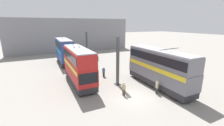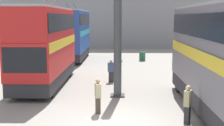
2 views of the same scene
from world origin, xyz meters
name	(u,v)px [view 2 (image 2 of 2)]	position (x,y,z in m)	size (l,w,h in m)	color
ground_plane	(117,121)	(0.00, 0.00, 0.00)	(240.00, 240.00, 0.00)	gray
depot_back_wall	(119,14)	(32.69, 0.00, 4.96)	(0.50, 36.00, 9.92)	gray
support_column_near	(118,40)	(4.33, 0.00, 3.24)	(0.80, 0.80, 6.72)	#42474C
support_column_far	(118,30)	(18.73, 0.00, 3.24)	(0.80, 0.80, 6.72)	#42474C
bus_left_near	(219,51)	(1.45, -4.74, 2.89)	(10.68, 2.54, 5.69)	black
bus_right_near	(45,41)	(7.13, 4.74, 2.91)	(9.25, 2.54, 5.75)	black
bus_right_mid	(74,32)	(19.81, 4.74, 2.99)	(9.15, 2.54, 5.87)	black
person_aisle_midway	(111,70)	(8.26, 0.47, 0.83)	(0.38, 0.48, 1.59)	#2D2D33
person_by_left_row	(188,104)	(-0.32, -2.97, 0.87)	(0.48, 0.42, 1.65)	#2D2D33
person_aisle_foreground	(98,95)	(1.06, 0.90, 0.87)	(0.46, 0.33, 1.64)	#473D33
oil_drum	(142,56)	(19.26, -2.50, 0.46)	(0.67, 0.67, 0.92)	#235638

